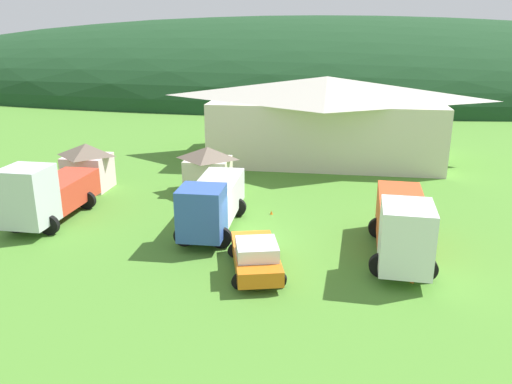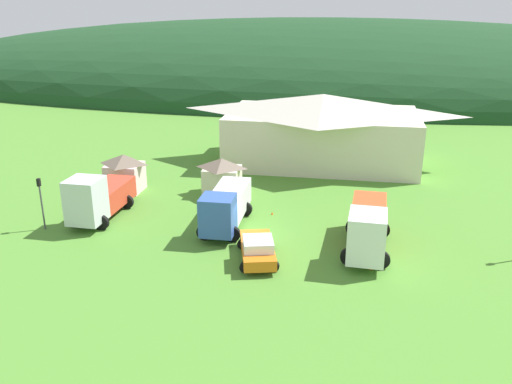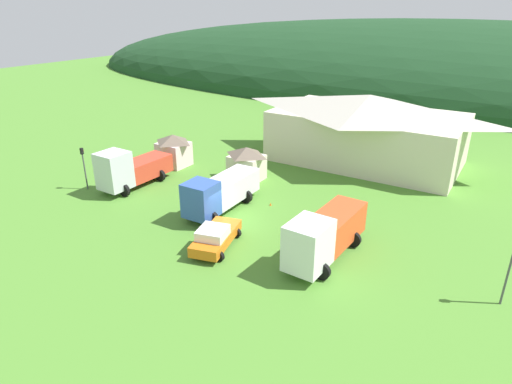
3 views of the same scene
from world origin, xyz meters
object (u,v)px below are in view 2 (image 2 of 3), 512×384
object	(u,v)px
play_shed_pink	(125,172)
box_truck_blue	(226,206)
service_pickup_orange	(258,249)
heavy_rig_white	(368,226)
tow_truck_silver	(98,197)
depot_building	(322,128)
traffic_cone_near_pickup	(272,215)
traffic_light_west	(41,198)
play_shed_cream	(222,176)
traffic_cone_mid_row	(371,270)

from	to	relation	value
play_shed_pink	box_truck_blue	xyz separation A→B (m)	(10.27, -6.18, -0.04)
service_pickup_orange	heavy_rig_white	bearing A→B (deg)	95.95
play_shed_pink	box_truck_blue	distance (m)	11.98
tow_truck_silver	depot_building	bearing A→B (deg)	141.12
play_shed_pink	tow_truck_silver	distance (m)	6.55
box_truck_blue	heavy_rig_white	size ratio (longest dim) A/B	0.98
depot_building	box_truck_blue	size ratio (longest dim) A/B	2.56
traffic_cone_near_pickup	traffic_light_west	bearing A→B (deg)	-160.29
play_shed_pink	tow_truck_silver	world-z (taller)	tow_truck_silver
depot_building	service_pickup_orange	size ratio (longest dim) A/B	3.86
depot_building	traffic_cone_near_pickup	world-z (taller)	depot_building
play_shed_pink	box_truck_blue	world-z (taller)	play_shed_pink
play_shed_cream	traffic_light_west	xyz separation A→B (m)	(-10.76, -9.47, 0.74)
play_shed_pink	service_pickup_orange	world-z (taller)	play_shed_pink
play_shed_pink	tow_truck_silver	bearing A→B (deg)	-83.99
heavy_rig_white	traffic_cone_near_pickup	bearing A→B (deg)	-124.40
traffic_cone_near_pickup	play_shed_pink	bearing A→B (deg)	166.16
play_shed_cream	traffic_cone_near_pickup	size ratio (longest dim) A/B	6.61
play_shed_pink	traffic_light_west	distance (m)	9.18
play_shed_cream	play_shed_pink	xyz separation A→B (m)	(-8.37, -0.63, 0.05)
traffic_light_west	traffic_cone_near_pickup	xyz separation A→B (m)	(15.60, 5.59, -2.36)
box_truck_blue	play_shed_cream	bearing A→B (deg)	-165.18
tow_truck_silver	traffic_cone_near_pickup	world-z (taller)	tow_truck_silver
play_shed_cream	service_pickup_orange	world-z (taller)	play_shed_cream
tow_truck_silver	traffic_cone_near_pickup	xyz separation A→B (m)	(12.52, 3.26, -1.77)
tow_truck_silver	traffic_light_west	world-z (taller)	traffic_light_west
service_pickup_orange	traffic_light_west	size ratio (longest dim) A/B	1.35
tow_truck_silver	service_pickup_orange	distance (m)	13.57
traffic_cone_mid_row	traffic_cone_near_pickup	bearing A→B (deg)	132.99
box_truck_blue	traffic_cone_near_pickup	size ratio (longest dim) A/B	16.22
traffic_light_west	depot_building	bearing A→B (deg)	48.01
tow_truck_silver	traffic_cone_mid_row	size ratio (longest dim) A/B	11.94
depot_building	traffic_cone_mid_row	xyz separation A→B (m)	(4.46, -22.59, -3.56)
tow_truck_silver	traffic_light_west	distance (m)	3.90
play_shed_pink	traffic_light_west	world-z (taller)	traffic_light_west
traffic_light_west	traffic_cone_mid_row	size ratio (longest dim) A/B	6.34
play_shed_cream	play_shed_pink	bearing A→B (deg)	-175.71
service_pickup_orange	depot_building	bearing A→B (deg)	159.16
traffic_cone_near_pickup	depot_building	bearing A→B (deg)	79.38
tow_truck_silver	box_truck_blue	xyz separation A→B (m)	(9.58, 0.33, -0.15)
box_truck_blue	traffic_cone_mid_row	world-z (taller)	box_truck_blue
play_shed_cream	tow_truck_silver	xyz separation A→B (m)	(-7.69, -7.14, 0.16)
heavy_rig_white	traffic_cone_mid_row	bearing A→B (deg)	9.48
box_truck_blue	heavy_rig_white	bearing A→B (deg)	75.75
play_shed_pink	service_pickup_orange	size ratio (longest dim) A/B	0.63
service_pickup_orange	traffic_cone_mid_row	world-z (taller)	service_pickup_orange
depot_building	heavy_rig_white	world-z (taller)	depot_building
depot_building	box_truck_blue	world-z (taller)	depot_building
heavy_rig_white	traffic_light_west	world-z (taller)	traffic_light_west
play_shed_pink	traffic_cone_near_pickup	world-z (taller)	play_shed_pink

